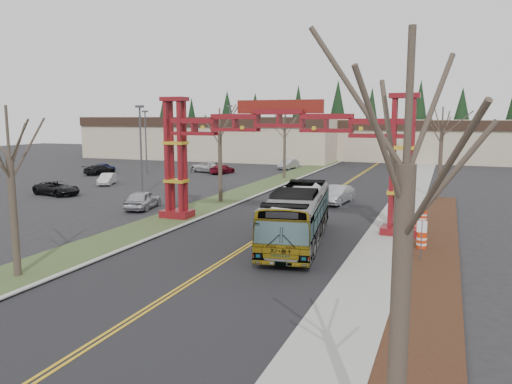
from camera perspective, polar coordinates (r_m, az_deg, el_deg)
The scene contains 35 objects.
ground at distance 19.06m, azimuth -15.49°, elevation -14.78°, with size 200.00×200.00×0.00m, color black.
road at distance 41.05m, azimuth 5.73°, elevation -1.95°, with size 12.00×110.00×0.02m, color black.
lane_line_left at distance 41.07m, azimuth 5.57°, elevation -1.92°, with size 0.12×100.00×0.01m, color gold.
lane_line_right at distance 41.01m, azimuth 5.89°, elevation -1.94°, with size 0.12×100.00×0.01m, color gold.
curb_right at distance 39.88m, azimuth 14.28°, elevation -2.39°, with size 0.30×110.00×0.15m, color #9D9E99.
sidewalk_right at distance 39.74m, azimuth 16.36°, elevation -2.51°, with size 2.60×110.00×0.14m, color gray.
landscape_strip at distance 25.05m, azimuth 19.36°, elevation -9.11°, with size 2.60×50.00×0.12m, color black.
grass_median at distance 43.81m, azimuth -4.41°, elevation -1.23°, with size 4.00×110.00×0.08m, color #344321.
curb_left at distance 43.04m, azimuth -2.19°, elevation -1.33°, with size 0.30×110.00×0.15m, color #9D9E99.
gateway_arch at distance 33.70m, azimuth 2.69°, elevation 6.04°, with size 18.20×1.60×8.90m.
retail_building_west at distance 95.10m, azimuth -4.22°, elevation 6.28°, with size 46.00×22.30×7.50m.
retail_building_east at distance 93.97m, azimuth 20.82°, elevation 5.58°, with size 38.00×20.30×7.00m.
conifer_treeline at distance 106.45m, azimuth 15.67°, elevation 7.70°, with size 116.10×5.60×13.00m.
transit_bus at distance 29.67m, azimuth 4.76°, elevation -2.73°, with size 2.79×11.94×3.33m, color #A1A4A8.
silver_sedan at distance 43.90m, azimuth 9.26°, elevation -0.31°, with size 1.66×4.75×1.56m, color #A5A8AD.
parked_car_near_a at distance 41.90m, azimuth -12.81°, elevation -0.85°, with size 1.81×4.51×1.54m, color #AFAFB7.
parked_car_near_b at distance 58.06m, azimuth -16.64°, elevation 1.43°, with size 1.34×3.84×1.26m, color white.
parked_car_near_c at distance 51.78m, azimuth -21.82°, elevation 0.41°, with size 2.26×4.89×1.36m, color black.
parked_car_mid_a at distance 66.70m, azimuth -3.86°, elevation 2.63°, with size 1.73×4.25×1.23m, color maroon.
parked_car_mid_b at distance 70.83m, azimuth -17.05°, elevation 2.67°, with size 1.61×4.01×1.37m, color navy.
parked_car_far_a at distance 72.70m, azimuth 3.72°, elevation 3.21°, with size 1.54×4.41×1.45m, color #A4A7AC.
parked_car_far_b at distance 68.59m, azimuth -5.55°, elevation 2.89°, with size 2.51×5.45×1.51m, color silver.
parked_car_far_c at distance 68.76m, azimuth -17.44°, elevation 2.47°, with size 1.84×4.52×1.31m, color black.
bare_tree_median_near at distance 25.37m, azimuth -26.37°, elevation 3.67°, with size 3.44×3.44×7.99m.
bare_tree_median_mid at distance 43.74m, azimuth -4.16°, elevation 6.45°, with size 3.51×3.51×8.22m.
bare_tree_median_far at distance 60.87m, azimuth 3.30°, elevation 7.13°, with size 3.30×3.30×8.20m.
bare_tree_right_near at distance 8.93m, azimuth 16.79°, elevation 2.69°, with size 3.50×3.50×8.95m.
bare_tree_right_far at distance 47.92m, azimuth 20.47°, elevation 6.34°, with size 3.47×3.47×8.39m.
light_pole_near at distance 48.59m, azimuth -13.03°, elevation 5.37°, with size 0.74×0.37×8.57m.
light_pole_mid at distance 68.34m, azimuth -12.49°, elevation 6.13°, with size 0.72×0.36×8.35m.
light_pole_far at distance 82.71m, azimuth -2.98°, elevation 7.13°, with size 0.82×0.41×9.41m.
street_sign at distance 27.00m, azimuth 18.41°, elevation -4.44°, with size 0.50×0.06×2.21m.
barrel_south at distance 29.79m, azimuth 18.40°, elevation -5.35°, with size 0.56×0.56×1.04m.
barrel_mid at distance 33.60m, azimuth 17.53°, elevation -3.89°, with size 0.48×0.48×0.89m.
barrel_north at distance 37.16m, azimuth 18.53°, elevation -2.70°, with size 0.53×0.53×0.99m.
Camera 1 is at (10.67, -13.93, 7.44)m, focal length 35.00 mm.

